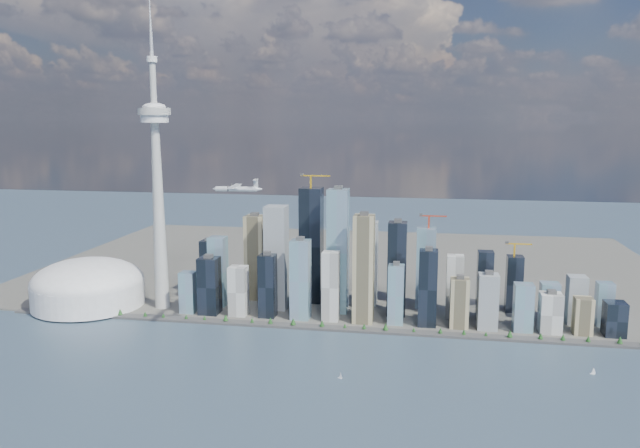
% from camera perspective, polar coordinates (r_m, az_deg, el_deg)
% --- Properties ---
extents(ground, '(4000.00, 4000.00, 0.00)m').
position_cam_1_polar(ground, '(817.26, -3.26, -15.23)').
color(ground, '#2D414F').
rests_on(ground, ground).
extents(seawall, '(1100.00, 22.00, 4.00)m').
position_cam_1_polar(seawall, '(1043.94, -0.12, -9.45)').
color(seawall, '#383838').
rests_on(seawall, ground).
extents(land, '(1400.00, 900.00, 3.00)m').
position_cam_1_polar(land, '(1472.08, 2.91, -3.79)').
color(land, '#4C4C47').
rests_on(land, ground).
extents(shoreline_trees, '(960.53, 7.20, 8.80)m').
position_cam_1_polar(shoreline_trees, '(1041.74, -0.12, -9.10)').
color(shoreline_trees, '#3F2D1E').
rests_on(shoreline_trees, seawall).
extents(skyscraper_cluster, '(736.00, 142.00, 240.91)m').
position_cam_1_polar(skyscraper_cluster, '(1097.72, 3.74, -4.56)').
color(skyscraper_cluster, black).
rests_on(skyscraper_cluster, land).
extents(needle_tower, '(56.00, 56.00, 550.50)m').
position_cam_1_polar(needle_tower, '(1138.94, -14.66, 3.91)').
color(needle_tower, '#AAAAA4').
rests_on(needle_tower, land).
extents(dome_stadium, '(200.00, 200.00, 86.00)m').
position_cam_1_polar(dome_stadium, '(1228.43, -20.44, -5.30)').
color(dome_stadium, silver).
rests_on(dome_stadium, land).
extents(airplane, '(73.62, 65.20, 17.94)m').
position_cam_1_polar(airplane, '(911.67, -7.59, 3.25)').
color(airplane, silver).
rests_on(airplane, ground).
extents(sailboat_west, '(6.72, 4.13, 9.61)m').
position_cam_1_polar(sailboat_west, '(857.68, 1.88, -13.75)').
color(sailboat_west, white).
rests_on(sailboat_west, ground).
extents(sailboat_east, '(7.55, 2.59, 10.44)m').
position_cam_1_polar(sailboat_east, '(946.42, 23.70, -12.27)').
color(sailboat_east, white).
rests_on(sailboat_east, ground).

